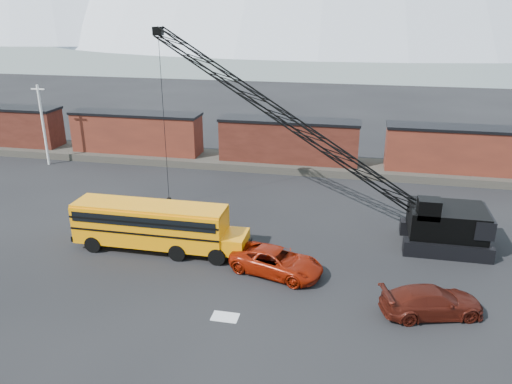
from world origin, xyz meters
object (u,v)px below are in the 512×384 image
Objects in this scene: school_bus at (155,225)px; red_pickup at (277,262)px; crawler_crane at (289,121)px; maroon_suv at (432,302)px.

school_bus is 2.07× the size of red_pickup.
crawler_crane is (7.77, 6.09, 5.90)m from school_bus.
crawler_crane is at bearing 25.59° from maroon_suv.
maroon_suv is (8.61, -2.58, -0.01)m from red_pickup.
red_pickup reaches higher than maroon_suv.
red_pickup is 8.99m from maroon_suv.
maroon_suv is at bearing -47.97° from crawler_crane.
red_pickup is (8.26, -1.43, -1.01)m from school_bus.
school_bus is 0.49× the size of crawler_crane.
crawler_crane is (-9.10, 10.10, 6.93)m from maroon_suv.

